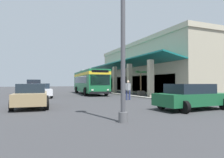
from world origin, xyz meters
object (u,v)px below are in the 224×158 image
object	(u,v)px
parked_sedan_white	(40,90)
pedestrian	(128,89)
transit_bus	(89,81)
parked_sedan_green	(192,96)
parked_suv_red	(33,87)
potted_palm	(141,88)
lot_light_pole	(123,28)
parked_sedan_tan	(32,95)

from	to	relation	value
parked_sedan_white	pedestrian	world-z (taller)	pedestrian
transit_bus	pedestrian	world-z (taller)	transit_bus
parked_sedan_green	parked_suv_red	world-z (taller)	parked_suv_red
parked_sedan_green	parked_suv_red	size ratio (longest dim) A/B	0.93
pedestrian	potted_palm	distance (m)	6.46
parked_sedan_white	lot_light_pole	world-z (taller)	lot_light_pole
transit_bus	lot_light_pole	size ratio (longest dim) A/B	1.66
potted_palm	pedestrian	bearing A→B (deg)	-40.47
parked_sedan_green	lot_light_pole	xyz separation A→B (m)	(1.81, -5.18, 2.93)
parked_sedan_tan	pedestrian	bearing A→B (deg)	107.38
transit_bus	parked_sedan_tan	xyz separation A→B (m)	(12.92, -7.31, -1.10)
parked_suv_red	pedestrian	distance (m)	15.92
lot_light_pole	transit_bus	bearing A→B (deg)	168.30
pedestrian	lot_light_pole	world-z (taller)	lot_light_pole
parked_sedan_white	pedestrian	size ratio (longest dim) A/B	2.60
parked_suv_red	transit_bus	bearing A→B (deg)	64.11
transit_bus	potted_palm	size ratio (longest dim) A/B	3.76
pedestrian	lot_light_pole	xyz separation A→B (m)	(8.94, -4.71, 2.69)
parked_sedan_tan	lot_light_pole	distance (m)	7.80
transit_bus	parked_sedan_green	world-z (taller)	transit_bus
pedestrian	potted_palm	xyz separation A→B (m)	(-4.91, 4.19, -0.08)
potted_palm	parked_sedan_green	bearing A→B (deg)	-17.16
potted_palm	lot_light_pole	distance (m)	16.70
parked_sedan_white	potted_palm	size ratio (longest dim) A/B	1.50
parked_sedan_tan	potted_palm	size ratio (longest dim) A/B	1.49
parked_sedan_green	potted_palm	xyz separation A→B (m)	(-12.04, 3.72, 0.16)
parked_sedan_tan	parked_sedan_white	size ratio (longest dim) A/B	0.99
transit_bus	parked_sedan_tan	world-z (taller)	transit_bus
parked_sedan_tan	potted_palm	bearing A→B (deg)	121.31
transit_bus	parked_sedan_green	distance (m)	17.62
parked_sedan_tan	lot_light_pole	size ratio (longest dim) A/B	0.66
parked_sedan_green	potted_palm	bearing A→B (deg)	162.84
pedestrian	parked_sedan_white	bearing A→B (deg)	-129.64
parked_sedan_tan	parked_sedan_white	bearing A→B (deg)	174.73
transit_bus	parked_sedan_white	size ratio (longest dim) A/B	2.50
parked_suv_red	lot_light_pole	bearing A→B (deg)	7.76
parked_sedan_white	potted_palm	xyz separation A→B (m)	(1.07, 11.42, 0.16)
parked_sedan_white	pedestrian	xyz separation A→B (m)	(5.98, 7.23, 0.24)
parked_sedan_green	potted_palm	world-z (taller)	potted_palm
parked_sedan_white	transit_bus	bearing A→B (deg)	124.19
transit_bus	parked_sedan_green	size ratio (longest dim) A/B	2.52
parked_suv_red	lot_light_pole	distance (m)	23.18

